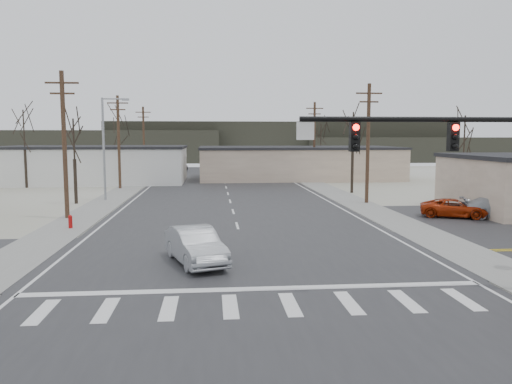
{
  "coord_description": "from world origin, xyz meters",
  "views": [
    {
      "loc": [
        -1.56,
        -22.93,
        5.6
      ],
      "look_at": [
        0.84,
        4.08,
        2.6
      ],
      "focal_mm": 35.0,
      "sensor_mm": 36.0,
      "label": 1
    }
  ],
  "objects_px": {
    "fire_hydrant": "(70,222)",
    "car_parked_red": "(455,208)",
    "car_far_b": "(179,168)",
    "traffic_signal_mast": "(482,163)",
    "car_far_a": "(269,172)",
    "car_parked_silver": "(500,208)",
    "sedan_crossing": "(195,245)"
  },
  "relations": [
    {
      "from": "traffic_signal_mast",
      "to": "fire_hydrant",
      "type": "height_order",
      "value": "traffic_signal_mast"
    },
    {
      "from": "fire_hydrant",
      "to": "car_far_a",
      "type": "height_order",
      "value": "car_far_a"
    },
    {
      "from": "car_far_b",
      "to": "car_parked_red",
      "type": "xyz_separation_m",
      "value": [
        22.05,
        -47.44,
        -0.06
      ]
    },
    {
      "from": "fire_hydrant",
      "to": "car_far_b",
      "type": "xyz_separation_m",
      "value": [
        3.41,
        49.49,
        0.28
      ]
    },
    {
      "from": "traffic_signal_mast",
      "to": "fire_hydrant",
      "type": "distance_m",
      "value": 23.39
    },
    {
      "from": "fire_hydrant",
      "to": "car_parked_red",
      "type": "relative_size",
      "value": 0.19
    },
    {
      "from": "traffic_signal_mast",
      "to": "car_parked_red",
      "type": "relative_size",
      "value": 1.96
    },
    {
      "from": "car_far_a",
      "to": "car_parked_red",
      "type": "height_order",
      "value": "car_far_a"
    },
    {
      "from": "sedan_crossing",
      "to": "car_parked_red",
      "type": "xyz_separation_m",
      "value": [
        17.57,
        11.22,
        -0.17
      ]
    },
    {
      "from": "car_far_b",
      "to": "sedan_crossing",
      "type": "bearing_deg",
      "value": -63.25
    },
    {
      "from": "traffic_signal_mast",
      "to": "sedan_crossing",
      "type": "relative_size",
      "value": 1.87
    },
    {
      "from": "car_parked_red",
      "to": "sedan_crossing",
      "type": "bearing_deg",
      "value": 145.14
    },
    {
      "from": "car_parked_silver",
      "to": "car_far_b",
      "type": "bearing_deg",
      "value": 41.02
    },
    {
      "from": "sedan_crossing",
      "to": "car_parked_silver",
      "type": "distance_m",
      "value": 22.86
    },
    {
      "from": "fire_hydrant",
      "to": "car_parked_silver",
      "type": "xyz_separation_m",
      "value": [
        28.26,
        1.22,
        0.3
      ]
    },
    {
      "from": "fire_hydrant",
      "to": "car_parked_red",
      "type": "bearing_deg",
      "value": 4.61
    },
    {
      "from": "fire_hydrant",
      "to": "car_parked_silver",
      "type": "relative_size",
      "value": 0.18
    },
    {
      "from": "car_far_b",
      "to": "car_parked_silver",
      "type": "distance_m",
      "value": 54.29
    },
    {
      "from": "traffic_signal_mast",
      "to": "car_far_a",
      "type": "relative_size",
      "value": 1.83
    },
    {
      "from": "car_far_b",
      "to": "car_parked_red",
      "type": "bearing_deg",
      "value": -42.69
    },
    {
      "from": "fire_hydrant",
      "to": "car_parked_silver",
      "type": "distance_m",
      "value": 28.28
    },
    {
      "from": "car_far_a",
      "to": "car_far_b",
      "type": "distance_m",
      "value": 17.21
    },
    {
      "from": "car_parked_silver",
      "to": "traffic_signal_mast",
      "type": "bearing_deg",
      "value": 160.4
    },
    {
      "from": "fire_hydrant",
      "to": "car_far_a",
      "type": "bearing_deg",
      "value": 66.61
    },
    {
      "from": "car_far_a",
      "to": "car_far_b",
      "type": "relative_size",
      "value": 1.22
    },
    {
      "from": "fire_hydrant",
      "to": "car_far_b",
      "type": "relative_size",
      "value": 0.22
    },
    {
      "from": "car_far_b",
      "to": "fire_hydrant",
      "type": "bearing_deg",
      "value": -71.56
    },
    {
      "from": "car_far_b",
      "to": "car_parked_silver",
      "type": "bearing_deg",
      "value": -40.38
    },
    {
      "from": "sedan_crossing",
      "to": "car_parked_red",
      "type": "distance_m",
      "value": 20.85
    },
    {
      "from": "car_parked_silver",
      "to": "car_far_a",
      "type": "bearing_deg",
      "value": 31.05
    },
    {
      "from": "traffic_signal_mast",
      "to": "car_far_b",
      "type": "xyz_separation_m",
      "value": [
        -14.68,
        63.7,
        -3.95
      ]
    },
    {
      "from": "car_far_a",
      "to": "car_parked_red",
      "type": "bearing_deg",
      "value": 104.79
    }
  ]
}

